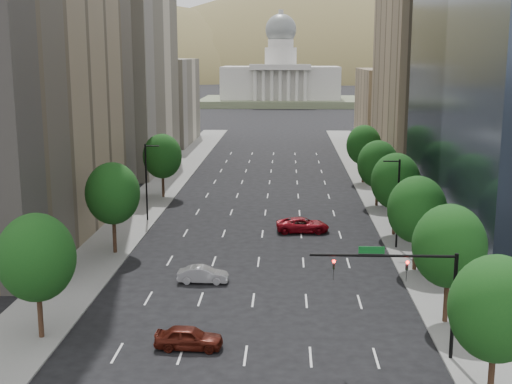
# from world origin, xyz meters

# --- Properties ---
(sidewalk_left) EXTENTS (6.00, 200.00, 0.15)m
(sidewalk_left) POSITION_xyz_m (-15.50, 60.00, 0.07)
(sidewalk_left) COLOR slate
(sidewalk_left) RESTS_ON ground
(sidewalk_right) EXTENTS (6.00, 200.00, 0.15)m
(sidewalk_right) POSITION_xyz_m (15.50, 60.00, 0.07)
(sidewalk_right) COLOR slate
(sidewalk_right) RESTS_ON ground
(midrise_cream_left) EXTENTS (14.00, 30.00, 35.00)m
(midrise_cream_left) POSITION_xyz_m (-25.00, 103.00, 17.50)
(midrise_cream_left) COLOR beige
(midrise_cream_left) RESTS_ON ground
(filler_left) EXTENTS (14.00, 26.00, 18.00)m
(filler_left) POSITION_xyz_m (-25.00, 136.00, 9.00)
(filler_left) COLOR beige
(filler_left) RESTS_ON ground
(parking_tan_right) EXTENTS (14.00, 30.00, 30.00)m
(parking_tan_right) POSITION_xyz_m (25.00, 100.00, 15.00)
(parking_tan_right) COLOR #8C7759
(parking_tan_right) RESTS_ON ground
(filler_right) EXTENTS (14.00, 26.00, 16.00)m
(filler_right) POSITION_xyz_m (25.00, 133.00, 8.00)
(filler_right) COLOR #8C7759
(filler_right) RESTS_ON ground
(tree_right_0) EXTENTS (5.20, 5.20, 8.39)m
(tree_right_0) POSITION_xyz_m (14.00, 25.00, 5.39)
(tree_right_0) COLOR #382316
(tree_right_0) RESTS_ON ground
(tree_right_1) EXTENTS (5.20, 5.20, 8.75)m
(tree_right_1) POSITION_xyz_m (14.00, 36.00, 5.75)
(tree_right_1) COLOR #382316
(tree_right_1) RESTS_ON ground
(tree_right_2) EXTENTS (5.20, 5.20, 8.61)m
(tree_right_2) POSITION_xyz_m (14.00, 48.00, 5.60)
(tree_right_2) COLOR #382316
(tree_right_2) RESTS_ON ground
(tree_right_3) EXTENTS (5.20, 5.20, 8.89)m
(tree_right_3) POSITION_xyz_m (14.00, 60.00, 5.89)
(tree_right_3) COLOR #382316
(tree_right_3) RESTS_ON ground
(tree_right_4) EXTENTS (5.20, 5.20, 8.46)m
(tree_right_4) POSITION_xyz_m (14.00, 74.00, 5.46)
(tree_right_4) COLOR #382316
(tree_right_4) RESTS_ON ground
(tree_right_5) EXTENTS (5.20, 5.20, 8.75)m
(tree_right_5) POSITION_xyz_m (14.00, 90.00, 5.75)
(tree_right_5) COLOR #382316
(tree_right_5) RESTS_ON ground
(tree_left_0) EXTENTS (5.20, 5.20, 8.75)m
(tree_left_0) POSITION_xyz_m (-14.00, 32.00, 5.75)
(tree_left_0) COLOR #382316
(tree_left_0) RESTS_ON ground
(tree_left_1) EXTENTS (5.20, 5.20, 8.97)m
(tree_left_1) POSITION_xyz_m (-14.00, 52.00, 5.96)
(tree_left_1) COLOR #382316
(tree_left_1) RESTS_ON ground
(tree_left_2) EXTENTS (5.20, 5.20, 8.68)m
(tree_left_2) POSITION_xyz_m (-14.00, 78.00, 5.68)
(tree_left_2) COLOR #382316
(tree_left_2) RESTS_ON ground
(streetlight_rn) EXTENTS (1.70, 0.20, 9.00)m
(streetlight_rn) POSITION_xyz_m (13.44, 55.00, 4.84)
(streetlight_rn) COLOR black
(streetlight_rn) RESTS_ON ground
(streetlight_ln) EXTENTS (1.70, 0.20, 9.00)m
(streetlight_ln) POSITION_xyz_m (-13.44, 65.00, 4.84)
(streetlight_ln) COLOR black
(streetlight_ln) RESTS_ON ground
(traffic_signal) EXTENTS (9.12, 0.40, 7.38)m
(traffic_signal) POSITION_xyz_m (10.53, 30.00, 5.17)
(traffic_signal) COLOR black
(traffic_signal) RESTS_ON ground
(capitol) EXTENTS (60.00, 40.00, 35.20)m
(capitol) POSITION_xyz_m (0.00, 249.71, 8.58)
(capitol) COLOR #596647
(capitol) RESTS_ON ground
(foothills) EXTENTS (720.00, 413.00, 263.00)m
(foothills) POSITION_xyz_m (34.67, 599.39, -37.78)
(foothills) COLOR olive
(foothills) RESTS_ON ground
(car_maroon) EXTENTS (4.53, 1.95, 1.52)m
(car_maroon) POSITION_xyz_m (-3.78, 30.92, 0.76)
(car_maroon) COLOR #46130B
(car_maroon) RESTS_ON ground
(car_silver) EXTENTS (4.27, 1.51, 1.41)m
(car_silver) POSITION_xyz_m (-4.45, 44.00, 0.70)
(car_silver) COLOR #A8A7AD
(car_silver) RESTS_ON ground
(car_red_far) EXTENTS (5.84, 2.93, 1.59)m
(car_red_far) POSITION_xyz_m (4.34, 61.00, 0.79)
(car_red_far) COLOR maroon
(car_red_far) RESTS_ON ground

